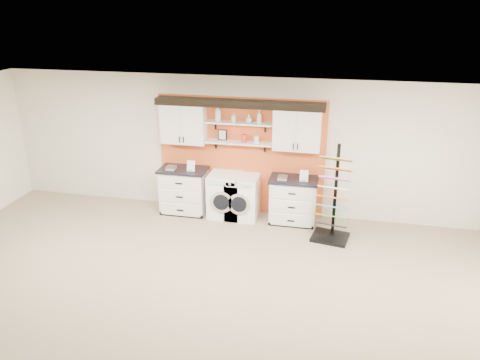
% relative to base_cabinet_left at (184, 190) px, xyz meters
% --- Properties ---
extents(floor, '(10.00, 10.00, 0.00)m').
position_rel_base_cabinet_left_xyz_m(floor, '(1.13, -3.64, -0.48)').
color(floor, gray).
rests_on(floor, ground).
extents(ceiling, '(10.00, 10.00, 0.00)m').
position_rel_base_cabinet_left_xyz_m(ceiling, '(1.13, -3.64, 2.32)').
color(ceiling, white).
rests_on(ceiling, wall_back).
extents(wall_back, '(10.00, 0.00, 10.00)m').
position_rel_base_cabinet_left_xyz_m(wall_back, '(1.13, 0.36, 0.92)').
color(wall_back, beige).
rests_on(wall_back, floor).
extents(accent_panel, '(3.40, 0.07, 2.40)m').
position_rel_base_cabinet_left_xyz_m(accent_panel, '(1.13, 0.32, 0.72)').
color(accent_panel, '#D15423').
rests_on(accent_panel, wall_back).
extents(upper_cabinet_left, '(0.90, 0.35, 0.84)m').
position_rel_base_cabinet_left_xyz_m(upper_cabinet_left, '(-0.00, 0.15, 1.40)').
color(upper_cabinet_left, white).
rests_on(upper_cabinet_left, wall_back).
extents(upper_cabinet_right, '(0.90, 0.35, 0.84)m').
position_rel_base_cabinet_left_xyz_m(upper_cabinet_right, '(2.26, 0.15, 1.40)').
color(upper_cabinet_right, white).
rests_on(upper_cabinet_right, wall_back).
extents(shelf_lower, '(1.32, 0.28, 0.03)m').
position_rel_base_cabinet_left_xyz_m(shelf_lower, '(1.13, 0.16, 1.05)').
color(shelf_lower, white).
rests_on(shelf_lower, wall_back).
extents(shelf_upper, '(1.32, 0.28, 0.03)m').
position_rel_base_cabinet_left_xyz_m(shelf_upper, '(1.13, 0.16, 1.45)').
color(shelf_upper, white).
rests_on(shelf_upper, wall_back).
extents(crown_molding, '(3.30, 0.41, 0.13)m').
position_rel_base_cabinet_left_xyz_m(crown_molding, '(1.13, 0.17, 1.85)').
color(crown_molding, black).
rests_on(crown_molding, wall_back).
extents(picture_frame, '(0.18, 0.02, 0.22)m').
position_rel_base_cabinet_left_xyz_m(picture_frame, '(0.78, 0.21, 1.18)').
color(picture_frame, black).
rests_on(picture_frame, shelf_lower).
extents(canister_red, '(0.11, 0.11, 0.16)m').
position_rel_base_cabinet_left_xyz_m(canister_red, '(1.23, 0.16, 1.15)').
color(canister_red, red).
rests_on(canister_red, shelf_lower).
extents(canister_cream, '(0.10, 0.10, 0.14)m').
position_rel_base_cabinet_left_xyz_m(canister_cream, '(1.48, 0.16, 1.14)').
color(canister_cream, silver).
rests_on(canister_cream, shelf_lower).
extents(base_cabinet_left, '(0.98, 0.66, 0.96)m').
position_rel_base_cabinet_left_xyz_m(base_cabinet_left, '(0.00, 0.00, 0.00)').
color(base_cabinet_left, white).
rests_on(base_cabinet_left, floor).
extents(base_cabinet_right, '(0.94, 0.66, 0.92)m').
position_rel_base_cabinet_left_xyz_m(base_cabinet_right, '(2.26, 0.00, -0.02)').
color(base_cabinet_right, white).
rests_on(base_cabinet_right, floor).
extents(washer, '(0.65, 0.71, 0.90)m').
position_rel_base_cabinet_left_xyz_m(washer, '(0.88, -0.00, -0.02)').
color(washer, white).
rests_on(washer, floor).
extents(dryer, '(0.63, 0.71, 0.88)m').
position_rel_base_cabinet_left_xyz_m(dryer, '(1.24, -0.00, -0.04)').
color(dryer, white).
rests_on(dryer, floor).
extents(sample_rack, '(0.74, 0.65, 1.79)m').
position_rel_base_cabinet_left_xyz_m(sample_rack, '(3.04, -0.56, 0.08)').
color(sample_rack, black).
rests_on(sample_rack, floor).
extents(soap_bottle_a, '(0.14, 0.14, 0.33)m').
position_rel_base_cabinet_left_xyz_m(soap_bottle_a, '(0.71, 0.16, 1.63)').
color(soap_bottle_a, silver).
rests_on(soap_bottle_a, shelf_upper).
extents(soap_bottle_b, '(0.08, 0.08, 0.17)m').
position_rel_base_cabinet_left_xyz_m(soap_bottle_b, '(1.03, 0.16, 1.55)').
color(soap_bottle_b, silver).
rests_on(soap_bottle_b, shelf_upper).
extents(soap_bottle_c, '(0.17, 0.17, 0.16)m').
position_rel_base_cabinet_left_xyz_m(soap_bottle_c, '(1.32, 0.16, 1.55)').
color(soap_bottle_c, silver).
rests_on(soap_bottle_c, shelf_upper).
extents(soap_bottle_d, '(0.14, 0.14, 0.26)m').
position_rel_base_cabinet_left_xyz_m(soap_bottle_d, '(1.53, 0.16, 1.60)').
color(soap_bottle_d, silver).
rests_on(soap_bottle_d, shelf_upper).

